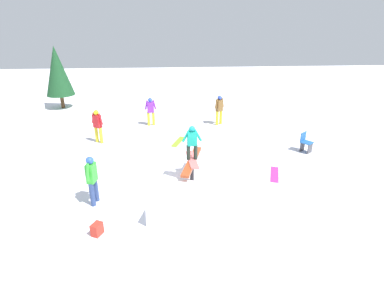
{
  "coord_description": "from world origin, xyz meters",
  "views": [
    {
      "loc": [
        -9.48,
        0.75,
        5.29
      ],
      "look_at": [
        0.0,
        0.0,
        1.45
      ],
      "focal_mm": 28.0,
      "sensor_mm": 36.0,
      "label": 1
    }
  ],
  "objects": [
    {
      "name": "main_rider_on_rail",
      "position": [
        0.0,
        0.0,
        1.45
      ],
      "size": [
        1.46,
        0.7,
        1.25
      ],
      "rotation": [
        0.0,
        0.0,
        0.07
      ],
      "color": "#E36461",
      "rests_on": "rail_feature"
    },
    {
      "name": "backpack_on_snow",
      "position": [
        -2.73,
        2.77,
        0.17
      ],
      "size": [
        0.37,
        0.33,
        0.34
      ],
      "primitive_type": "cube",
      "rotation": [
        0.0,
        0.0,
        2.69
      ],
      "color": "red",
      "rests_on": "ground"
    },
    {
      "name": "snow_kicker_ramp",
      "position": [
        -1.85,
        0.51,
        0.3
      ],
      "size": [
        2.14,
        1.93,
        0.6
      ],
      "primitive_type": "cube",
      "rotation": [
        0.0,
        0.0,
        -0.27
      ],
      "color": "white",
      "rests_on": "ground"
    },
    {
      "name": "ground_plane",
      "position": [
        0.0,
        0.0,
        0.0
      ],
      "size": [
        60.0,
        60.0,
        0.0
      ],
      "primitive_type": "plane",
      "color": "white"
    },
    {
      "name": "bystander_brown",
      "position": [
        6.39,
        -2.01,
        0.92
      ],
      "size": [
        0.46,
        0.6,
        1.65
      ],
      "rotation": [
        0.0,
        0.0,
        2.18
      ],
      "color": "yellow",
      "rests_on": "ground"
    },
    {
      "name": "pine_tree_far",
      "position": [
        10.7,
        7.84,
        2.44
      ],
      "size": [
        1.77,
        1.77,
        4.02
      ],
      "color": "#4C331E",
      "rests_on": "ground"
    },
    {
      "name": "loose_snowboard_magenta",
      "position": [
        0.26,
        -3.14,
        0.01
      ],
      "size": [
        1.29,
        0.68,
        0.02
      ],
      "primitive_type": "cube",
      "rotation": [
        0.0,
        0.0,
        5.95
      ],
      "color": "#C62B8D",
      "rests_on": "ground"
    },
    {
      "name": "bystander_red",
      "position": [
        4.11,
        4.1,
        0.9
      ],
      "size": [
        0.43,
        0.61,
        1.6
      ],
      "rotation": [
        0.0,
        0.0,
        1.01
      ],
      "color": "gold",
      "rests_on": "ground"
    },
    {
      "name": "bystander_purple",
      "position": [
        6.54,
        1.76,
        0.87
      ],
      "size": [
        0.26,
        0.63,
        1.55
      ],
      "rotation": [
        0.0,
        0.0,
        4.85
      ],
      "color": "gold",
      "rests_on": "ground"
    },
    {
      "name": "folding_chair",
      "position": [
        2.27,
        -5.18,
        0.41
      ],
      "size": [
        0.62,
        0.62,
        0.88
      ],
      "rotation": [
        0.0,
        0.0,
        5.39
      ],
      "color": "#3F3F44",
      "rests_on": "ground"
    },
    {
      "name": "rail_feature",
      "position": [
        0.0,
        0.0,
        0.71
      ],
      "size": [
        2.4,
        0.91,
        0.85
      ],
      "rotation": [
        0.0,
        0.0,
        -0.27
      ],
      "color": "black",
      "rests_on": "ground"
    },
    {
      "name": "bystander_green",
      "position": [
        -1.16,
        3.16,
        0.9
      ],
      "size": [
        0.67,
        0.28,
        1.6
      ],
      "rotation": [
        0.0,
        0.0,
        6.1
      ],
      "color": "navy",
      "rests_on": "ground"
    },
    {
      "name": "loose_snowboard_lime",
      "position": [
        3.9,
        0.35,
        0.01
      ],
      "size": [
        1.35,
        0.74,
        0.02
      ],
      "primitive_type": "cube",
      "rotation": [
        0.0,
        0.0,
        2.78
      ],
      "color": "#8DE127",
      "rests_on": "ground"
    }
  ]
}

